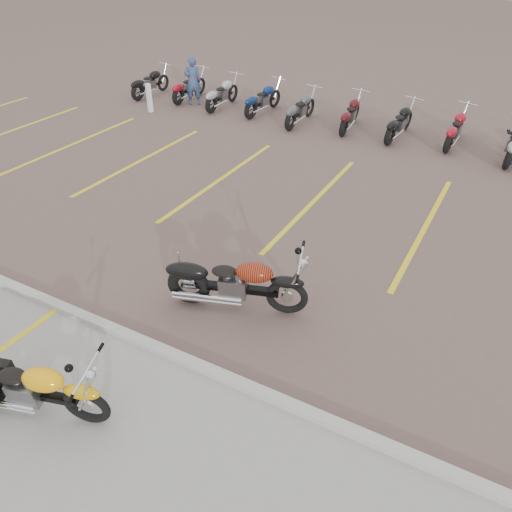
{
  "coord_description": "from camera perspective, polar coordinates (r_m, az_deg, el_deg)",
  "views": [
    {
      "loc": [
        4.05,
        -6.31,
        5.64
      ],
      "look_at": [
        0.48,
        0.17,
        0.75
      ],
      "focal_mm": 35.0,
      "sensor_mm": 36.0,
      "label": 1
    }
  ],
  "objects": [
    {
      "name": "parking_stripes",
      "position": [
        12.43,
        6.65,
        6.26
      ],
      "size": [
        38.0,
        5.5,
        0.01
      ],
      "primitive_type": null,
      "color": "yellow",
      "rests_on": "ground"
    },
    {
      "name": "person_a",
      "position": [
        19.73,
        -7.24,
        19.22
      ],
      "size": [
        0.75,
        0.72,
        1.73
      ],
      "primitive_type": "imported",
      "rotation": [
        0.0,
        0.0,
        3.81
      ],
      "color": "navy",
      "rests_on": "ground"
    },
    {
      "name": "curb",
      "position": [
        8.13,
        -10.58,
        -10.59
      ],
      "size": [
        60.0,
        0.18,
        0.12
      ],
      "primitive_type": "cube",
      "color": "#ADAAA3",
      "rests_on": "ground"
    },
    {
      "name": "flame_cruiser",
      "position": [
        8.6,
        -2.58,
        -3.19
      ],
      "size": [
        2.41,
        0.93,
        1.02
      ],
      "rotation": [
        0.1,
        0.0,
        0.32
      ],
      "color": "black",
      "rests_on": "ground"
    },
    {
      "name": "yellow_cruiser",
      "position": [
        7.58,
        -24.56,
        -13.48
      ],
      "size": [
        2.22,
        0.78,
        0.94
      ],
      "rotation": [
        0.11,
        0.0,
        0.29
      ],
      "color": "black",
      "rests_on": "ground"
    },
    {
      "name": "concrete_apron",
      "position": [
        7.17,
        -23.81,
        -22.52
      ],
      "size": [
        60.0,
        5.0,
        0.01
      ],
      "primitive_type": "cube",
      "color": "#9E9B93",
      "rests_on": "ground"
    },
    {
      "name": "bollard",
      "position": [
        19.2,
        -12.11,
        17.25
      ],
      "size": [
        0.2,
        0.2,
        1.0
      ],
      "primitive_type": "cube",
      "rotation": [
        0.0,
        0.0,
        -0.42
      ],
      "color": "silver",
      "rests_on": "ground"
    },
    {
      "name": "bg_bike_row",
      "position": [
        16.86,
        16.06,
        14.65
      ],
      "size": [
        20.44,
        2.0,
        1.1
      ],
      "color": "black",
      "rests_on": "ground"
    },
    {
      "name": "ground",
      "position": [
        9.38,
        -3.07,
        -3.54
      ],
      "size": [
        100.0,
        100.0,
        0.0
      ],
      "primitive_type": "plane",
      "color": "brown",
      "rests_on": "ground"
    }
  ]
}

